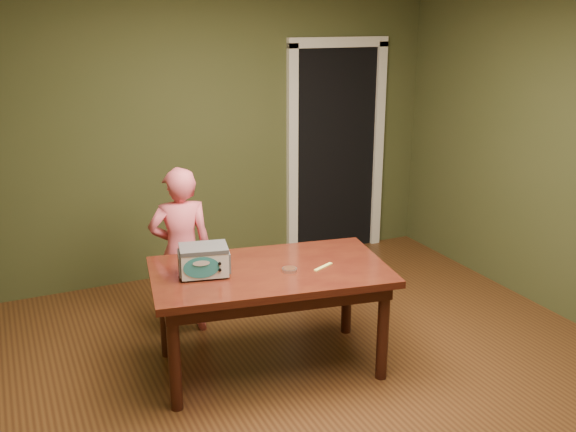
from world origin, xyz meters
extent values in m
plane|color=brown|center=(0.00, 0.00, 0.00)|extent=(5.00, 5.00, 0.00)
cube|color=#404625|center=(0.00, 2.50, 1.30)|extent=(4.50, 0.02, 2.60)
cube|color=black|center=(1.30, 2.80, 1.05)|extent=(0.90, 0.60, 2.10)
cube|color=black|center=(1.30, 2.48, 1.05)|extent=(0.90, 0.02, 2.10)
cube|color=white|center=(0.80, 2.47, 1.05)|extent=(0.10, 0.06, 2.20)
cube|color=white|center=(1.80, 2.47, 1.05)|extent=(0.10, 0.06, 2.20)
cube|color=white|center=(1.30, 2.47, 2.15)|extent=(1.10, 0.06, 0.10)
cube|color=#3D130D|center=(-0.27, 0.54, 0.72)|extent=(1.73, 1.15, 0.05)
cube|color=#33140C|center=(-0.27, 0.54, 0.65)|extent=(1.59, 1.01, 0.10)
cylinder|color=#33140C|center=(-1.02, 0.31, 0.35)|extent=(0.08, 0.08, 0.70)
cylinder|color=#33140C|center=(-0.91, 1.00, 0.35)|extent=(0.08, 0.08, 0.70)
cylinder|color=#33140C|center=(0.36, 0.08, 0.35)|extent=(0.08, 0.08, 0.70)
cylinder|color=#33140C|center=(0.47, 0.77, 0.35)|extent=(0.08, 0.08, 0.70)
cylinder|color=#4C4F54|center=(-0.86, 0.56, 0.76)|extent=(0.02, 0.02, 0.01)
cylinder|color=#4C4F54|center=(-0.82, 0.73, 0.76)|extent=(0.02, 0.02, 0.01)
cylinder|color=#4C4F54|center=(-0.61, 0.51, 0.76)|extent=(0.02, 0.02, 0.01)
cylinder|color=#4C4F54|center=(-0.57, 0.67, 0.76)|extent=(0.02, 0.02, 0.01)
cube|color=silver|center=(-0.71, 0.62, 0.85)|extent=(0.34, 0.28, 0.17)
cube|color=#4C4F54|center=(-0.71, 0.62, 0.94)|extent=(0.35, 0.28, 0.03)
cube|color=#4C4F54|center=(-0.87, 0.65, 0.85)|extent=(0.06, 0.19, 0.13)
cube|color=#4C4F54|center=(-0.56, 0.58, 0.85)|extent=(0.06, 0.19, 0.13)
ellipsoid|color=teal|center=(-0.76, 0.51, 0.85)|extent=(0.23, 0.06, 0.15)
cylinder|color=black|center=(-0.65, 0.49, 0.87)|extent=(0.02, 0.01, 0.02)
cylinder|color=black|center=(-0.65, 0.49, 0.82)|extent=(0.02, 0.01, 0.02)
cylinder|color=silver|center=(-0.17, 0.45, 0.76)|extent=(0.10, 0.10, 0.02)
cylinder|color=#4E2D1A|center=(-0.17, 0.45, 0.77)|extent=(0.09, 0.09, 0.01)
cube|color=#FFFB6E|center=(0.07, 0.41, 0.75)|extent=(0.17, 0.10, 0.01)
imported|color=#F16375|center=(-0.67, 1.35, 0.66)|extent=(0.52, 0.38, 1.33)
camera|label=1|loc=(-1.86, -3.20, 2.40)|focal=40.00mm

